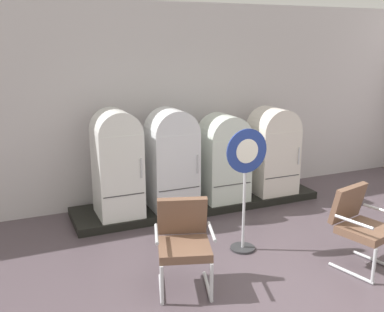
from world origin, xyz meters
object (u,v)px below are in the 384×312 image
refrigerator_2 (224,156)px  armchair_right (360,222)px  armchair_left (184,239)px  refrigerator_3 (273,148)px  refrigerator_0 (117,160)px  refrigerator_1 (172,156)px  sign_stand (245,186)px

refrigerator_2 → armchair_right: 2.49m
refrigerator_2 → armchair_left: bearing=-127.1°
armchair_right → refrigerator_3: bearing=81.3°
refrigerator_0 → refrigerator_3: refrigerator_0 is taller
armchair_left → armchair_right: size_ratio=1.00×
refrigerator_2 → armchair_right: (0.55, -2.42, -0.29)m
refrigerator_1 → sign_stand: size_ratio=0.96×
refrigerator_2 → sign_stand: size_ratio=0.87×
refrigerator_0 → armchair_left: bearing=-84.3°
refrigerator_3 → sign_stand: bearing=-132.7°
sign_stand → refrigerator_2: bearing=72.2°
refrigerator_3 → armchair_right: (-0.37, -2.42, -0.32)m
refrigerator_3 → armchair_right: refrigerator_3 is taller
armchair_left → armchair_right: 2.11m
refrigerator_3 → armchair_right: size_ratio=1.49×
refrigerator_1 → refrigerator_2: refrigerator_1 is taller
refrigerator_3 → sign_stand: sign_stand is taller
refrigerator_2 → sign_stand: sign_stand is taller
refrigerator_2 → refrigerator_1: bearing=-179.6°
refrigerator_1 → armchair_left: 2.13m
sign_stand → armchair_right: bearing=-40.6°
refrigerator_0 → refrigerator_3: (2.64, -0.02, -0.08)m
armchair_left → armchair_right: same height
refrigerator_1 → refrigerator_2: size_ratio=1.10×
refrigerator_3 → armchair_left: 3.18m
sign_stand → armchair_left: bearing=-154.8°
refrigerator_1 → armchair_right: 2.83m
refrigerator_1 → refrigerator_0: bearing=177.8°
refrigerator_2 → armchair_right: size_ratio=1.43×
sign_stand → refrigerator_3: bearing=47.3°
refrigerator_0 → refrigerator_1: 0.83m
refrigerator_3 → sign_stand: (-1.41, -1.53, -0.01)m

